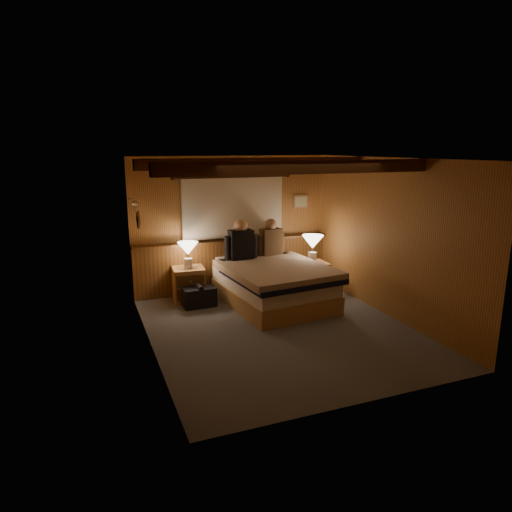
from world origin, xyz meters
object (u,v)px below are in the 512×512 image
lamp_right (313,244)px  bed (274,284)px  person_right (271,240)px  duffel_bag (199,296)px  lamp_left (188,250)px  person_left (241,243)px  nightstand_right (313,277)px  nightstand_left (189,284)px

lamp_right → bed: bearing=-157.8°
person_right → duffel_bag: person_right is taller
lamp_left → person_right: person_right is taller
lamp_right → person_left: (-1.26, 0.23, 0.07)m
nightstand_right → person_left: bearing=170.8°
bed → lamp_left: 1.54m
lamp_left → duffel_bag: bearing=-76.0°
lamp_left → duffel_bag: 0.80m
lamp_right → person_left: bearing=169.7°
nightstand_left → lamp_left: size_ratio=1.28×
bed → person_right: size_ratio=3.14×
nightstand_right → duffel_bag: 2.09m
bed → person_right: person_right is taller
lamp_left → duffel_bag: lamp_left is taller
nightstand_left → person_right: bearing=5.2°
person_left → lamp_right: bearing=-11.5°
bed → nightstand_right: 0.98m
person_left → nightstand_right: bearing=-11.8°
person_right → duffel_bag: (-1.42, -0.36, -0.77)m
nightstand_right → person_right: person_right is taller
bed → nightstand_left: (-1.26, 0.72, -0.07)m
person_left → duffel_bag: (-0.82, -0.24, -0.79)m
nightstand_left → nightstand_right: 2.20m
lamp_left → person_right: size_ratio=0.66×
nightstand_left → duffel_bag: 0.39m
nightstand_right → lamp_left: lamp_left is taller
lamp_right → duffel_bag: bearing=-179.7°
bed → person_right: (0.24, 0.72, 0.59)m
nightstand_right → lamp_left: bearing=172.6°
lamp_right → nightstand_right: bearing=-31.9°
bed → nightstand_right: bed is taller
lamp_left → person_right: 1.51m
nightstand_left → person_left: 1.13m
nightstand_right → person_right: (-0.67, 0.36, 0.67)m
lamp_left → person_left: size_ratio=0.62×
nightstand_right → duffel_bag: bearing=-178.6°
lamp_right → person_left: 1.28m
nightstand_right → lamp_left: size_ratio=1.22×
duffel_bag → nightstand_left: bearing=100.9°
nightstand_left → person_right: size_ratio=0.85×
lamp_left → person_left: 0.91m
lamp_left → person_left: (0.90, -0.10, 0.08)m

